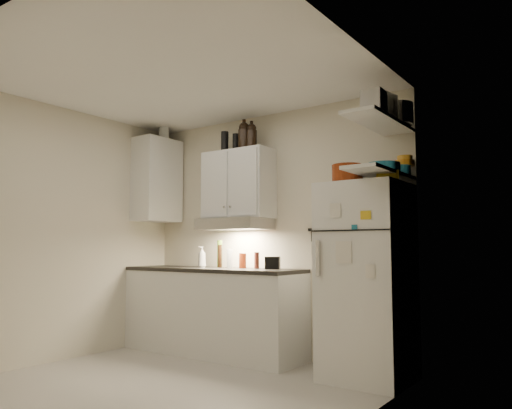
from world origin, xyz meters
The scene contains 36 objects.
floor centered at (0.00, 0.00, -0.01)m, with size 3.20×3.00×0.02m, color #B8B3AA.
ceiling centered at (0.00, 0.00, 2.61)m, with size 3.20×3.00×0.02m, color white.
back_wall centered at (0.00, 1.51, 1.30)m, with size 3.20×0.02×2.60m, color beige.
left_wall centered at (-1.61, 0.00, 1.30)m, with size 0.02×3.00×2.60m, color beige.
right_wall centered at (1.61, 0.00, 1.30)m, with size 0.02×3.00×2.60m, color beige.
base_cabinet centered at (-0.55, 1.20, 0.44)m, with size 2.10×0.60×0.88m, color white.
countertop centered at (-0.55, 1.20, 0.90)m, with size 2.10×0.62×0.04m, color black.
upper_cabinet centered at (-0.30, 1.33, 1.83)m, with size 0.80×0.33×0.75m, color white.
side_cabinet centered at (-1.44, 1.20, 1.95)m, with size 0.33×0.55×1.00m, color white.
range_hood centered at (-0.30, 1.27, 1.39)m, with size 0.76×0.46×0.12m, color silver.
fridge centered at (1.25, 1.16, 0.85)m, with size 0.70×0.68×1.70m, color white.
shelf_hi centered at (1.45, 1.02, 2.20)m, with size 0.30×0.95×0.03m, color white.
shelf_lo centered at (1.45, 1.02, 1.76)m, with size 0.30×0.95×0.03m, color white.
knife_strip centered at (0.70, 1.49, 1.32)m, with size 0.42×0.02×0.03m, color black.
dutch_oven centered at (1.17, 0.98, 1.78)m, with size 0.27×0.27×0.15m, color maroon.
book_stack centered at (1.49, 1.06, 1.74)m, with size 0.18×0.22×0.07m, color gold.
spice_jar centered at (1.23, 1.14, 1.76)m, with size 0.07×0.07×0.11m, color silver.
stock_pot centered at (1.52, 1.28, 2.31)m, with size 0.27×0.27×0.19m, color silver.
tin_a centered at (1.46, 1.03, 2.32)m, with size 0.22×0.19×0.22m, color #AAAAAD.
tin_b centered at (1.52, 0.73, 2.30)m, with size 0.17×0.17×0.17m, color #AAAAAD.
bowl_teal centered at (1.49, 1.34, 1.82)m, with size 0.21×0.21×0.09m, color #196C8A.
bowl_orange centered at (1.54, 1.38, 1.89)m, with size 0.17×0.17×0.05m, color orange.
bowl_yellow centered at (1.54, 1.38, 1.93)m, with size 0.13×0.13×0.04m, color gold.
plates centered at (1.48, 1.02, 1.81)m, with size 0.28×0.28×0.07m, color #196C8A.
growler_a centered at (-0.17, 1.27, 2.35)m, with size 0.13×0.13×0.30m, color black, non-canonical shape.
growler_b centered at (-0.09, 1.30, 2.34)m, with size 0.12×0.12×0.28m, color black, non-canonical shape.
thermos_a centered at (-0.37, 1.38, 2.31)m, with size 0.07×0.07×0.21m, color black.
thermos_b centered at (-0.49, 1.33, 2.32)m, with size 0.08×0.08×0.24m, color black.
side_jar centered at (-1.38, 1.25, 2.53)m, with size 0.12×0.12×0.17m, color silver.
soap_bottle centered at (-0.72, 1.22, 1.05)m, with size 0.10×0.10×0.26m, color white.
pepper_mill centered at (-0.04, 1.31, 1.01)m, with size 0.05×0.05×0.17m, color maroon.
oil_bottle centered at (-0.54, 1.31, 1.07)m, with size 0.06×0.06×0.30m, color #3C5B16.
vinegar_bottle centered at (-0.53, 1.31, 1.04)m, with size 0.05×0.05×0.25m, color black.
clear_bottle centered at (-0.37, 1.28, 1.02)m, with size 0.07×0.07×0.20m, color silver.
red_jar centered at (-0.22, 1.31, 1.00)m, with size 0.08×0.08×0.16m, color maroon.
caddy centered at (0.15, 1.33, 0.98)m, with size 0.15×0.11×0.13m, color black.
Camera 1 is at (3.01, -2.96, 1.13)m, focal length 35.00 mm.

